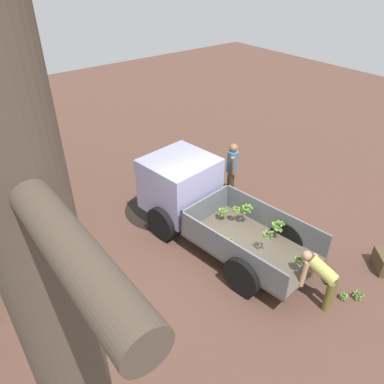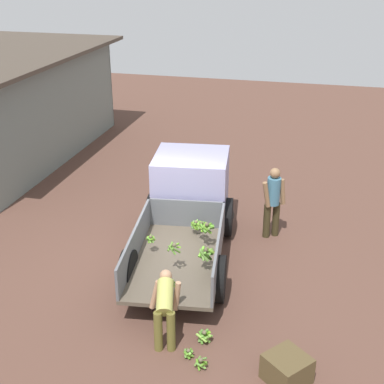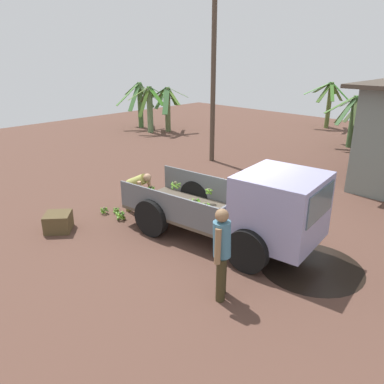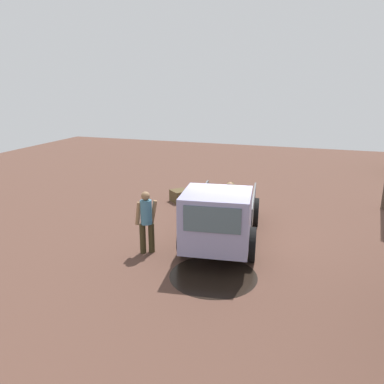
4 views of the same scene
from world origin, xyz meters
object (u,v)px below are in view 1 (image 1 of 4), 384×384
Objects in this scene: person_foreground_visitor at (232,168)px; person_worker_loading at (322,276)px; banana_bunch_on_ground_0 at (358,295)px; cargo_truck at (193,196)px; banana_bunch_on_ground_2 at (331,279)px; banana_bunch_on_ground_1 at (343,296)px.

person_foreground_visitor reaches higher than person_worker_loading.
cargo_truck is at bearing 16.98° from banana_bunch_on_ground_0.
banana_bunch_on_ground_0 is (-0.52, -0.75, -0.60)m from person_worker_loading.
person_worker_loading is 5.16× the size of banana_bunch_on_ground_0.
person_worker_loading is 0.90m from banana_bunch_on_ground_2.
banana_bunch_on_ground_0 is at bearing -138.32° from person_worker_loading.
banana_bunch_on_ground_0 is at bearing -125.91° from banana_bunch_on_ground_1.
banana_bunch_on_ground_1 is (0.19, 0.26, -0.03)m from banana_bunch_on_ground_0.
person_worker_loading is at bearing 55.76° from banana_bunch_on_ground_1.
banana_bunch_on_ground_2 reaches higher than banana_bunch_on_ground_1.
cargo_truck is 4.44m from banana_bunch_on_ground_0.
person_worker_loading is at bearing 99.44° from banana_bunch_on_ground_2.
banana_bunch_on_ground_2 is (0.63, 0.09, 0.01)m from banana_bunch_on_ground_0.
person_worker_loading is (-3.64, -0.52, -0.29)m from cargo_truck.
person_worker_loading is 0.87m from banana_bunch_on_ground_1.
person_foreground_visitor is 1.48× the size of person_worker_loading.
person_foreground_visitor is 4.68m from banana_bunch_on_ground_1.
person_worker_loading reaches higher than banana_bunch_on_ground_1.
banana_bunch_on_ground_0 is 0.64m from banana_bunch_on_ground_2.
banana_bunch_on_ground_0 is (-4.70, 0.60, -0.85)m from person_foreground_visitor.
cargo_truck is 17.06× the size of banana_bunch_on_ground_2.
person_worker_loading is 1.10m from banana_bunch_on_ground_0.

